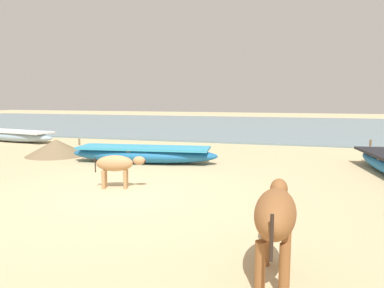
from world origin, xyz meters
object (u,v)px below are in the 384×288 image
(fishing_boat_2, at_px, (11,135))
(calf_far_tan, at_px, (117,165))
(fishing_boat_4, at_px, (144,154))
(cow_adult_brown, at_px, (276,215))

(fishing_boat_2, height_order, calf_far_tan, calf_far_tan)
(fishing_boat_4, bearing_deg, cow_adult_brown, 118.38)
(fishing_boat_4, relative_size, calf_far_tan, 4.20)
(cow_adult_brown, relative_size, calf_far_tan, 1.39)
(calf_far_tan, bearing_deg, fishing_boat_2, 128.31)
(cow_adult_brown, height_order, calf_far_tan, cow_adult_brown)
(fishing_boat_4, xyz_separation_m, cow_adult_brown, (4.07, -5.82, 0.43))
(fishing_boat_4, bearing_deg, calf_far_tan, 96.14)
(fishing_boat_2, relative_size, cow_adult_brown, 3.34)
(fishing_boat_2, height_order, cow_adult_brown, cow_adult_brown)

